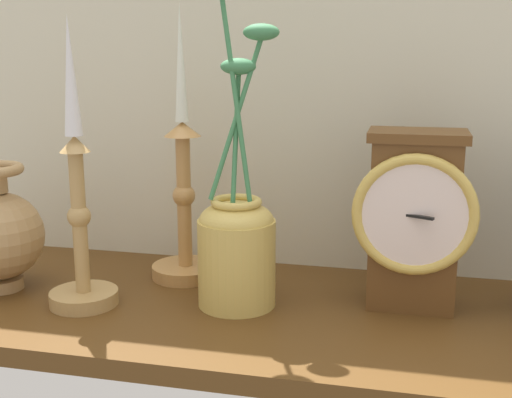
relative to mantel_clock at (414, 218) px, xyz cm
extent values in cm
cube|color=#533415|center=(-19.80, -4.43, -12.77)|extent=(100.00, 36.00, 2.40)
cube|color=beige|center=(-19.80, 14.07, 20.93)|extent=(120.00, 2.00, 65.00)
cube|color=brown|center=(0.00, 0.69, -0.99)|extent=(10.63, 7.30, 21.15)
cube|color=brown|center=(0.00, 0.69, 10.18)|extent=(11.90, 8.18, 1.20)
torus|color=gold|center=(0.00, -3.36, 1.21)|extent=(14.86, 1.35, 14.86)
cylinder|color=white|center=(0.00, -3.46, 1.21)|extent=(12.43, 0.40, 12.43)
cube|color=black|center=(0.00, -3.76, 1.21)|extent=(4.57, 2.45, 0.30)
cylinder|color=tan|center=(-40.61, -8.90, -10.67)|extent=(8.67, 8.67, 1.80)
cylinder|color=tan|center=(-40.61, -8.90, -0.80)|extent=(1.84, 1.84, 17.93)
sphere|color=tan|center=(-40.61, -8.90, 0.10)|extent=(2.94, 2.94, 2.94)
cone|color=tan|center=(-40.61, -8.90, 9.17)|extent=(3.73, 3.73, 2.00)
cone|color=white|center=(-40.61, -8.90, 17.31)|extent=(2.19, 2.19, 14.29)
cylinder|color=tan|center=(-31.37, 4.03, -10.67)|extent=(9.61, 9.61, 1.80)
cylinder|color=tan|center=(-31.37, 4.03, -0.52)|extent=(2.00, 2.00, 18.50)
sphere|color=tan|center=(-31.37, 4.03, 0.41)|extent=(3.21, 3.21, 3.21)
cone|color=tan|center=(-31.37, 4.03, 9.74)|extent=(5.13, 5.13, 2.00)
cone|color=white|center=(-31.37, 4.03, 18.64)|extent=(1.83, 1.83, 15.80)
cylinder|color=#AA8453|center=(-54.00, -6.33, -10.77)|extent=(5.34, 5.34, 1.60)
cylinder|color=#D0B156|center=(-21.53, -4.74, -5.99)|extent=(9.85, 9.85, 11.16)
ellipsoid|color=#D0B156|center=(-21.53, -4.74, -0.41)|extent=(9.35, 9.35, 4.68)
torus|color=#D0B156|center=(-21.53, -4.74, 1.93)|extent=(6.39, 6.39, 0.97)
cylinder|color=#3F8151|center=(-21.53, -4.74, 14.85)|extent=(4.53, 2.29, 25.61)
cylinder|color=#3F8151|center=(-21.53, -4.74, 10.15)|extent=(0.75, 3.31, 16.32)
ellipsoid|color=#3F8151|center=(-21.46, -3.38, 18.38)|extent=(4.40, 2.80, 2.00)
cylinder|color=#3F8151|center=(-21.53, -4.74, 12.14)|extent=(6.27, 3.68, 19.64)
ellipsoid|color=#3F8151|center=(-18.67, -3.22, 22.36)|extent=(4.40, 2.80, 2.00)
camera|label=1|loc=(-1.01, -81.26, 20.41)|focal=46.28mm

